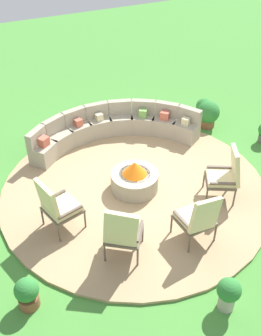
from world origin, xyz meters
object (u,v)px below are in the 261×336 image
at_px(lounge_chair_front_left, 57,205).
at_px(potted_plant_3, 228,293).
at_px(curved_stone_bench, 113,128).
at_px(lounge_chair_front_right, 123,232).
at_px(lounge_chair_back_left, 198,217).
at_px(lounge_chair_back_right, 226,174).
at_px(potted_plant_1, 27,293).
at_px(potted_plant_0, 208,114).
at_px(potted_plant_4, 204,110).
at_px(fire_pit, 135,179).

relative_size(lounge_chair_front_left, potted_plant_3, 1.87).
distance_m(curved_stone_bench, potted_plant_3, 5.00).
distance_m(lounge_chair_front_right, potted_plant_3, 1.91).
bearing_deg(curved_stone_bench, lounge_chair_front_left, -131.29).
distance_m(lounge_chair_front_right, lounge_chair_back_left, 1.35).
distance_m(lounge_chair_front_left, lounge_chair_back_right, 3.31).
xyz_separation_m(lounge_chair_back_left, potted_plant_1, (-3.04, -0.05, -0.30)).
bearing_deg(potted_plant_1, potted_plant_3, -25.36).
height_order(potted_plant_1, potted_plant_3, potted_plant_3).
bearing_deg(lounge_chair_back_right, lounge_chair_front_left, 108.38).
bearing_deg(lounge_chair_front_right, curved_stone_bench, 104.67).
relative_size(lounge_chair_back_right, potted_plant_0, 1.65).
relative_size(potted_plant_3, potted_plant_4, 0.93).
bearing_deg(lounge_chair_front_left, potted_plant_4, 100.30).
bearing_deg(potted_plant_3, lounge_chair_back_right, 56.38).
height_order(lounge_chair_front_left, potted_plant_3, lounge_chair_front_left).
xyz_separation_m(potted_plant_0, potted_plant_1, (-5.44, -3.34, -0.07)).
relative_size(curved_stone_bench, lounge_chair_back_right, 3.49).
xyz_separation_m(lounge_chair_front_left, potted_plant_1, (-0.91, -1.35, -0.33)).
xyz_separation_m(lounge_chair_front_left, potted_plant_0, (4.53, 1.99, -0.26)).
height_order(fire_pit, potted_plant_3, fire_pit).
bearing_deg(lounge_chair_front_right, potted_plant_0, 74.30).
bearing_deg(potted_plant_3, fire_pit, 91.80).
xyz_separation_m(lounge_chair_back_left, potted_plant_0, (2.39, 3.29, -0.24)).
height_order(fire_pit, lounge_chair_back_right, lounge_chair_back_right).
bearing_deg(potted_plant_1, lounge_chair_back_left, 0.97).
bearing_deg(lounge_chair_front_left, potted_plant_0, 97.93).
height_order(curved_stone_bench, lounge_chair_front_right, lounge_chair_front_right).
xyz_separation_m(lounge_chair_front_left, lounge_chair_front_right, (0.80, -1.08, 0.01)).
relative_size(lounge_chair_front_left, potted_plant_0, 1.63).
relative_size(lounge_chair_front_right, potted_plant_1, 2.05).
distance_m(fire_pit, potted_plant_4, 3.33).
height_order(lounge_chair_front_right, potted_plant_4, lounge_chair_front_right).
bearing_deg(lounge_chair_front_right, fire_pit, 93.28).
xyz_separation_m(curved_stone_bench, lounge_chair_back_right, (1.21, -2.86, 0.26)).
relative_size(lounge_chair_back_left, potted_plant_3, 1.78).
relative_size(fire_pit, lounge_chair_front_left, 0.86).
xyz_separation_m(curved_stone_bench, lounge_chair_front_left, (-2.06, -2.34, 0.26)).
height_order(fire_pit, potted_plant_1, fire_pit).
height_order(fire_pit, lounge_chair_back_left, lounge_chair_back_left).
bearing_deg(lounge_chair_back_left, lounge_chair_front_left, 144.15).
bearing_deg(potted_plant_0, fire_pit, -151.13).
bearing_deg(lounge_chair_back_right, curved_stone_bench, 50.31).
height_order(lounge_chair_front_right, lounge_chair_back_right, lounge_chair_front_right).
bearing_deg(lounge_chair_back_right, potted_plant_0, 0.68).
bearing_deg(potted_plant_1, potted_plant_4, 33.25).
xyz_separation_m(lounge_chair_back_right, potted_plant_0, (1.26, 2.51, -0.26)).
height_order(curved_stone_bench, lounge_chair_back_left, lounge_chair_back_left).
xyz_separation_m(lounge_chair_front_right, potted_plant_1, (-1.71, -0.27, -0.33)).
distance_m(potted_plant_0, potted_plant_1, 6.38).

